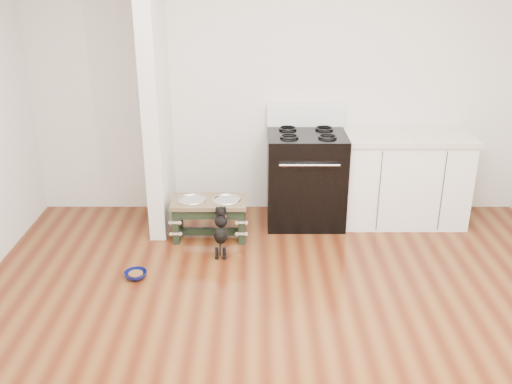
# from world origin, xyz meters

# --- Properties ---
(ground) EXTENTS (5.00, 5.00, 0.00)m
(ground) POSITION_xyz_m (0.00, 0.00, 0.00)
(ground) COLOR #4C1D0D
(ground) RESTS_ON ground
(room_shell) EXTENTS (5.00, 5.00, 5.00)m
(room_shell) POSITION_xyz_m (0.00, 0.00, 1.62)
(room_shell) COLOR silver
(room_shell) RESTS_ON ground
(partition_wall) EXTENTS (0.15, 0.80, 2.70)m
(partition_wall) POSITION_xyz_m (-1.18, 2.10, 1.35)
(partition_wall) COLOR silver
(partition_wall) RESTS_ON ground
(oven_range) EXTENTS (0.76, 0.69, 1.14)m
(oven_range) POSITION_xyz_m (0.25, 2.16, 0.48)
(oven_range) COLOR black
(oven_range) RESTS_ON ground
(cabinet_run) EXTENTS (1.24, 0.64, 0.91)m
(cabinet_run) POSITION_xyz_m (1.23, 2.18, 0.45)
(cabinet_run) COLOR white
(cabinet_run) RESTS_ON ground
(dog_feeder) EXTENTS (0.70, 0.37, 0.40)m
(dog_feeder) POSITION_xyz_m (-0.68, 1.77, 0.27)
(dog_feeder) COLOR black
(dog_feeder) RESTS_ON ground
(puppy) EXTENTS (0.12, 0.36, 0.43)m
(puppy) POSITION_xyz_m (-0.56, 1.45, 0.23)
(puppy) COLOR black
(puppy) RESTS_ON ground
(floor_bowl) EXTENTS (0.20, 0.20, 0.06)m
(floor_bowl) POSITION_xyz_m (-1.25, 1.01, 0.03)
(floor_bowl) COLOR #0B114E
(floor_bowl) RESTS_ON ground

